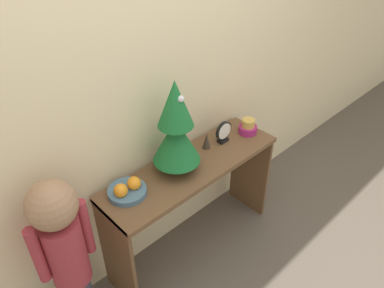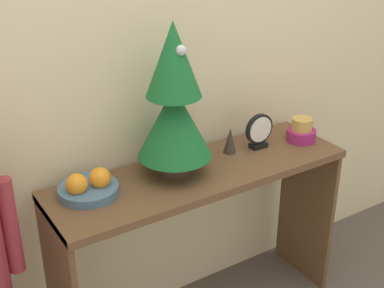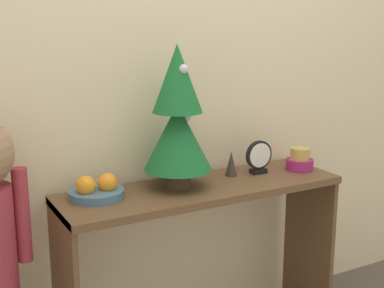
{
  "view_description": "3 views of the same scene",
  "coord_description": "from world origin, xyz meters",
  "px_view_note": "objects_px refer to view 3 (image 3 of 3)",
  "views": [
    {
      "loc": [
        -1.18,
        -1.06,
        2.09
      ],
      "look_at": [
        -0.0,
        0.18,
        0.86
      ],
      "focal_mm": 35.0,
      "sensor_mm": 36.0,
      "label": 1
    },
    {
      "loc": [
        -0.97,
        -1.29,
        1.65
      ],
      "look_at": [
        -0.06,
        0.15,
        0.84
      ],
      "focal_mm": 50.0,
      "sensor_mm": 36.0,
      "label": 2
    },
    {
      "loc": [
        -1.02,
        -1.6,
        1.36
      ],
      "look_at": [
        -0.03,
        0.21,
        0.88
      ],
      "focal_mm": 50.0,
      "sensor_mm": 36.0,
      "label": 3
    }
  ],
  "objects_px": {
    "mini_tree": "(178,118)",
    "fruit_bowl": "(97,190)",
    "desk_clock": "(259,157)",
    "singing_bowl": "(300,161)",
    "figurine": "(231,164)"
  },
  "relations": [
    {
      "from": "mini_tree",
      "to": "fruit_bowl",
      "type": "xyz_separation_m",
      "value": [
        -0.33,
        0.02,
        -0.25
      ]
    },
    {
      "from": "mini_tree",
      "to": "fruit_bowl",
      "type": "height_order",
      "value": "mini_tree"
    },
    {
      "from": "mini_tree",
      "to": "singing_bowl",
      "type": "bearing_deg",
      "value": -3.68
    },
    {
      "from": "singing_bowl",
      "to": "figurine",
      "type": "xyz_separation_m",
      "value": [
        -0.32,
        0.07,
        0.01
      ]
    },
    {
      "from": "mini_tree",
      "to": "desk_clock",
      "type": "relative_size",
      "value": 3.89
    },
    {
      "from": "singing_bowl",
      "to": "figurine",
      "type": "relative_size",
      "value": 1.14
    },
    {
      "from": "fruit_bowl",
      "to": "desk_clock",
      "type": "distance_m",
      "value": 0.73
    },
    {
      "from": "singing_bowl",
      "to": "figurine",
      "type": "height_order",
      "value": "figurine"
    },
    {
      "from": "desk_clock",
      "to": "figurine",
      "type": "height_order",
      "value": "desk_clock"
    },
    {
      "from": "singing_bowl",
      "to": "fruit_bowl",
      "type": "bearing_deg",
      "value": 176.18
    },
    {
      "from": "fruit_bowl",
      "to": "desk_clock",
      "type": "bearing_deg",
      "value": -1.62
    },
    {
      "from": "desk_clock",
      "to": "fruit_bowl",
      "type": "bearing_deg",
      "value": 178.38
    },
    {
      "from": "fruit_bowl",
      "to": "singing_bowl",
      "type": "height_order",
      "value": "singing_bowl"
    },
    {
      "from": "mini_tree",
      "to": "singing_bowl",
      "type": "relative_size",
      "value": 4.66
    },
    {
      "from": "desk_clock",
      "to": "figurine",
      "type": "bearing_deg",
      "value": 167.88
    }
  ]
}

